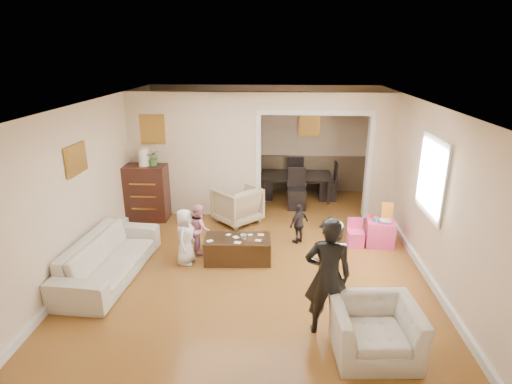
# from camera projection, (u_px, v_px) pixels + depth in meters

# --- Properties ---
(floor) EXTENTS (7.00, 7.00, 0.00)m
(floor) POSITION_uv_depth(u_px,v_px,m) (255.00, 252.00, 7.32)
(floor) COLOR #996427
(floor) RESTS_ON ground
(partition_left) EXTENTS (2.75, 0.18, 2.60)m
(partition_left) POSITION_uv_depth(u_px,v_px,m) (195.00, 155.00, 8.67)
(partition_left) COLOR beige
(partition_left) RESTS_ON ground
(partition_right) EXTENTS (0.55, 0.18, 2.60)m
(partition_right) POSITION_uv_depth(u_px,v_px,m) (381.00, 157.00, 8.47)
(partition_right) COLOR beige
(partition_right) RESTS_ON ground
(partition_header) EXTENTS (2.22, 0.18, 0.35)m
(partition_header) POSITION_uv_depth(u_px,v_px,m) (316.00, 101.00, 8.18)
(partition_header) COLOR beige
(partition_header) RESTS_ON partition_right
(window_pane) EXTENTS (0.03, 0.95, 1.10)m
(window_pane) POSITION_uv_depth(u_px,v_px,m) (433.00, 177.00, 6.30)
(window_pane) COLOR white
(window_pane) RESTS_ON ground
(framed_art_partition) EXTENTS (0.45, 0.03, 0.55)m
(framed_art_partition) POSITION_uv_depth(u_px,v_px,m) (153.00, 129.00, 8.44)
(framed_art_partition) COLOR brown
(framed_art_partition) RESTS_ON partition_left
(framed_art_sofa_wall) EXTENTS (0.03, 0.55, 0.40)m
(framed_art_sofa_wall) POSITION_uv_depth(u_px,v_px,m) (76.00, 159.00, 6.32)
(framed_art_sofa_wall) COLOR brown
(framed_art_alcove) EXTENTS (0.45, 0.03, 0.55)m
(framed_art_alcove) POSITION_uv_depth(u_px,v_px,m) (309.00, 124.00, 9.96)
(framed_art_alcove) COLOR brown
(sofa) EXTENTS (1.01, 2.24, 0.64)m
(sofa) POSITION_uv_depth(u_px,v_px,m) (109.00, 257.00, 6.45)
(sofa) COLOR beige
(sofa) RESTS_ON ground
(armchair_back) EXTENTS (1.14, 1.15, 0.75)m
(armchair_back) POSITION_uv_depth(u_px,v_px,m) (237.00, 205.00, 8.50)
(armchair_back) COLOR tan
(armchair_back) RESTS_ON ground
(armchair_front) EXTENTS (1.03, 0.92, 0.63)m
(armchair_front) POSITION_uv_depth(u_px,v_px,m) (375.00, 330.00, 4.78)
(armchair_front) COLOR beige
(armchair_front) RESTS_ON ground
(dresser) EXTENTS (0.85, 0.48, 1.16)m
(dresser) POSITION_uv_depth(u_px,v_px,m) (147.00, 193.00, 8.57)
(dresser) COLOR #371510
(dresser) RESTS_ON ground
(table_lamp) EXTENTS (0.22, 0.22, 0.36)m
(table_lamp) POSITION_uv_depth(u_px,v_px,m) (144.00, 157.00, 8.33)
(table_lamp) COLOR #FEEDCF
(table_lamp) RESTS_ON dresser
(potted_plant) EXTENTS (0.30, 0.26, 0.33)m
(potted_plant) POSITION_uv_depth(u_px,v_px,m) (154.00, 158.00, 8.32)
(potted_plant) COLOR #446F31
(potted_plant) RESTS_ON dresser
(coffee_table) EXTENTS (1.12, 0.61, 0.41)m
(coffee_table) POSITION_uv_depth(u_px,v_px,m) (238.00, 249.00, 6.97)
(coffee_table) COLOR #382212
(coffee_table) RESTS_ON ground
(coffee_cup) EXTENTS (0.11, 0.11, 0.09)m
(coffee_cup) POSITION_uv_depth(u_px,v_px,m) (243.00, 237.00, 6.83)
(coffee_cup) COLOR silver
(coffee_cup) RESTS_ON coffee_table
(play_table) EXTENTS (0.54, 0.54, 0.47)m
(play_table) POSITION_uv_depth(u_px,v_px,m) (380.00, 232.00, 7.55)
(play_table) COLOR #E63C83
(play_table) RESTS_ON ground
(cereal_box) EXTENTS (0.21, 0.09, 0.30)m
(cereal_box) POSITION_uv_depth(u_px,v_px,m) (387.00, 211.00, 7.51)
(cereal_box) COLOR yellow
(cereal_box) RESTS_ON play_table
(cyan_cup) EXTENTS (0.08, 0.08, 0.08)m
(cyan_cup) POSITION_uv_depth(u_px,v_px,m) (376.00, 219.00, 7.42)
(cyan_cup) COLOR #26B6C1
(cyan_cup) RESTS_ON play_table
(toy_block) EXTENTS (0.09, 0.08, 0.05)m
(toy_block) POSITION_uv_depth(u_px,v_px,m) (373.00, 216.00, 7.59)
(toy_block) COLOR red
(toy_block) RESTS_ON play_table
(play_bowl) EXTENTS (0.24, 0.24, 0.05)m
(play_bowl) POSITION_uv_depth(u_px,v_px,m) (386.00, 222.00, 7.35)
(play_bowl) COLOR silver
(play_bowl) RESTS_ON play_table
(dining_table) EXTENTS (1.67, 0.94, 0.58)m
(dining_table) POSITION_uv_depth(u_px,v_px,m) (296.00, 187.00, 9.86)
(dining_table) COLOR black
(dining_table) RESTS_ON ground
(adult_person) EXTENTS (0.57, 0.38, 1.56)m
(adult_person) POSITION_uv_depth(u_px,v_px,m) (328.00, 277.00, 5.01)
(adult_person) COLOR black
(adult_person) RESTS_ON ground
(child_kneel_a) EXTENTS (0.36, 0.50, 0.96)m
(child_kneel_a) POSITION_uv_depth(u_px,v_px,m) (185.00, 237.00, 6.78)
(child_kneel_a) COLOR white
(child_kneel_a) RESTS_ON ground
(child_kneel_b) EXTENTS (0.47, 0.52, 0.88)m
(child_kneel_b) POSITION_uv_depth(u_px,v_px,m) (199.00, 228.00, 7.21)
(child_kneel_b) COLOR pink
(child_kneel_b) RESTS_ON ground
(child_toddler) EXTENTS (0.45, 0.44, 0.75)m
(child_toddler) POSITION_uv_depth(u_px,v_px,m) (299.00, 224.00, 7.56)
(child_toddler) COLOR black
(child_toddler) RESTS_ON ground
(craft_papers) EXTENTS (0.94, 0.42, 0.00)m
(craft_papers) POSITION_uv_depth(u_px,v_px,m) (240.00, 238.00, 6.89)
(craft_papers) COLOR white
(craft_papers) RESTS_ON coffee_table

